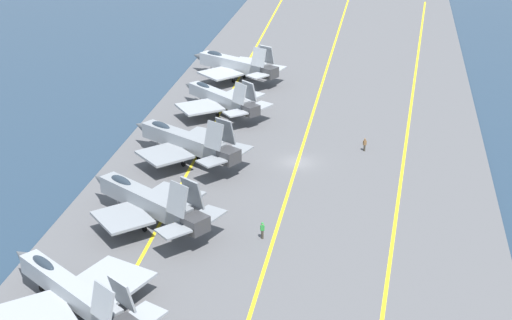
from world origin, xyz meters
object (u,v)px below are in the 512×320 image
at_px(crew_brown_vest, 365,144).
at_px(parked_jet_fourth, 220,98).
at_px(parked_jet_second, 147,201).
at_px(parked_jet_nearest, 72,292).
at_px(crew_green_vest, 262,230).
at_px(parked_jet_fifth, 234,64).
at_px(parked_jet_third, 185,141).

bearing_deg(crew_brown_vest, parked_jet_fourth, 64.06).
distance_m(parked_jet_second, crew_brown_vest, 30.91).
xyz_separation_m(parked_jet_nearest, parked_jet_fourth, (49.33, -1.58, -0.02)).
bearing_deg(parked_jet_fourth, parked_jet_nearest, 178.17).
height_order(parked_jet_fourth, crew_green_vest, parked_jet_fourth).
distance_m(parked_jet_nearest, parked_jet_second, 16.55).
distance_m(parked_jet_nearest, parked_jet_fifth, 65.02).
bearing_deg(crew_green_vest, parked_jet_fourth, 18.86).
relative_size(parked_jet_nearest, crew_green_vest, 9.21).
xyz_separation_m(parked_jet_third, crew_green_vest, (-17.01, -12.15, -1.63)).
bearing_deg(crew_green_vest, parked_jet_nearest, 139.81).
bearing_deg(parked_jet_third, parked_jet_second, -178.91).
height_order(parked_jet_fourth, parked_jet_fifth, parked_jet_fifth).
bearing_deg(parked_jet_second, parked_jet_nearest, 175.58).
bearing_deg(parked_jet_third, crew_brown_vest, -71.84).
height_order(parked_jet_second, parked_jet_fourth, parked_jet_second).
xyz_separation_m(parked_jet_second, parked_jet_fourth, (32.84, -0.30, -0.30)).
height_order(parked_jet_nearest, parked_jet_fifth, parked_jet_fifth).
relative_size(parked_jet_fourth, crew_green_vest, 8.16).
relative_size(parked_jet_fourth, parked_jet_fifth, 0.89).
xyz_separation_m(crew_brown_vest, crew_green_vest, (-23.89, 8.81, 0.06)).
bearing_deg(crew_green_vest, parked_jet_third, 35.54).
height_order(parked_jet_nearest, crew_green_vest, parked_jet_nearest).
bearing_deg(parked_jet_third, parked_jet_nearest, 178.29).
xyz_separation_m(parked_jet_nearest, parked_jet_fifth, (65.02, -0.39, 0.13)).
bearing_deg(parked_jet_nearest, crew_brown_vest, -29.09).
relative_size(parked_jet_second, parked_jet_fourth, 1.11).
bearing_deg(parked_jet_third, parked_jet_fifth, 1.03).
distance_m(parked_jet_nearest, crew_brown_vest, 45.14).
height_order(parked_jet_third, crew_green_vest, parked_jet_third).
xyz_separation_m(parked_jet_third, crew_brown_vest, (6.88, -20.96, -1.70)).
height_order(parked_jet_third, parked_jet_fourth, parked_jet_third).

